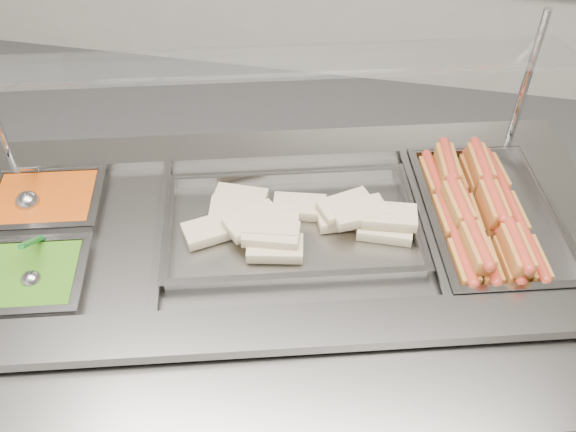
% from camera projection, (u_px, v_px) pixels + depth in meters
% --- Properties ---
extents(steam_counter, '(1.90, 1.20, 0.84)m').
position_uv_depth(steam_counter, '(273.00, 320.00, 1.95)').
color(steam_counter, slate).
rests_on(steam_counter, ground).
extents(tray_rail, '(1.68, 0.75, 0.05)m').
position_uv_depth(tray_rail, '(282.00, 398.00, 1.35)').
color(tray_rail, gray).
rests_on(tray_rail, steam_counter).
extents(sneeze_guard, '(1.56, 0.66, 0.41)m').
position_uv_depth(sneeze_guard, '(263.00, 65.00, 1.56)').
color(sneeze_guard, '#BABBBF').
rests_on(sneeze_guard, steam_counter).
extents(pan_hotdogs, '(0.44, 0.58, 0.09)m').
position_uv_depth(pan_hotdogs, '(488.00, 222.00, 1.71)').
color(pan_hotdogs, gray).
rests_on(pan_hotdogs, steam_counter).
extents(pan_wraps, '(0.71, 0.52, 0.07)m').
position_uv_depth(pan_wraps, '(292.00, 228.00, 1.68)').
color(pan_wraps, gray).
rests_on(pan_wraps, steam_counter).
extents(pan_beans, '(0.33, 0.29, 0.09)m').
position_uv_depth(pan_beans, '(48.00, 208.00, 1.75)').
color(pan_beans, gray).
rests_on(pan_beans, steam_counter).
extents(pan_peas, '(0.33, 0.29, 0.09)m').
position_uv_depth(pan_peas, '(26.00, 285.00, 1.56)').
color(pan_peas, gray).
rests_on(pan_peas, steam_counter).
extents(hotdogs_in_buns, '(0.34, 0.52, 0.11)m').
position_uv_depth(hotdogs_in_buns, '(479.00, 211.00, 1.68)').
color(hotdogs_in_buns, '#A85923').
rests_on(hotdogs_in_buns, pan_hotdogs).
extents(tortilla_wraps, '(0.60, 0.28, 0.07)m').
position_uv_depth(tortilla_wraps, '(296.00, 220.00, 1.66)').
color(tortilla_wraps, tan).
rests_on(tortilla_wraps, pan_wraps).
extents(ladle, '(0.08, 0.17, 0.14)m').
position_uv_depth(ladle, '(28.00, 200.00, 1.71)').
color(ladle, '#A3A3A8').
rests_on(ladle, pan_beans).
extents(serving_spoon, '(0.07, 0.16, 0.13)m').
position_uv_depth(serving_spoon, '(32.00, 273.00, 1.52)').
color(serving_spoon, '#A3A3A8').
rests_on(serving_spoon, pan_peas).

